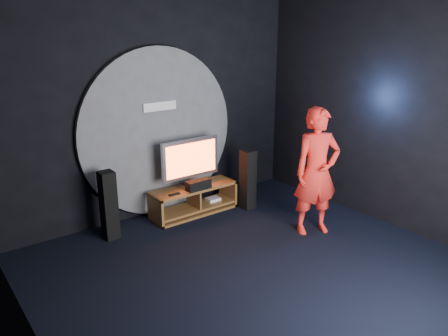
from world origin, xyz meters
The scene contains 13 objects.
floor centered at (0.00, 0.00, 0.00)m, with size 5.00×5.00×0.00m, color black.
back_wall centered at (0.00, 2.50, 1.75)m, with size 5.00×0.04×3.50m, color black.
left_wall centered at (-2.50, 0.00, 1.75)m, with size 0.04×5.00×3.50m, color black.
right_wall centered at (2.50, 0.00, 1.75)m, with size 0.04×5.00×3.50m, color black.
wall_disc_panel centered at (0.00, 2.44, 1.30)m, with size 2.60×0.11×2.60m.
media_console centered at (0.36, 2.05, 0.19)m, with size 1.42×0.45×0.45m.
tv centered at (0.35, 2.12, 0.87)m, with size 1.01×0.22×0.76m.
center_speaker centered at (0.35, 1.90, 0.53)m, with size 0.40×0.15×0.15m, color black.
remote centered at (-0.07, 1.93, 0.46)m, with size 0.18×0.05×0.02m, color black.
tower_speaker_left centered at (-1.06, 2.05, 0.49)m, with size 0.20×0.22×0.99m, color black.
tower_speaker_right centered at (1.17, 1.70, 0.49)m, with size 0.20×0.22×0.99m, color black.
subwoofer centered at (1.20, 2.12, 0.17)m, with size 0.31×0.31×0.34m, color black.
player centered at (1.38, 0.45, 0.92)m, with size 0.67×0.44×1.83m, color red.
Camera 1 is at (-3.18, -3.39, 2.86)m, focal length 35.00 mm.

